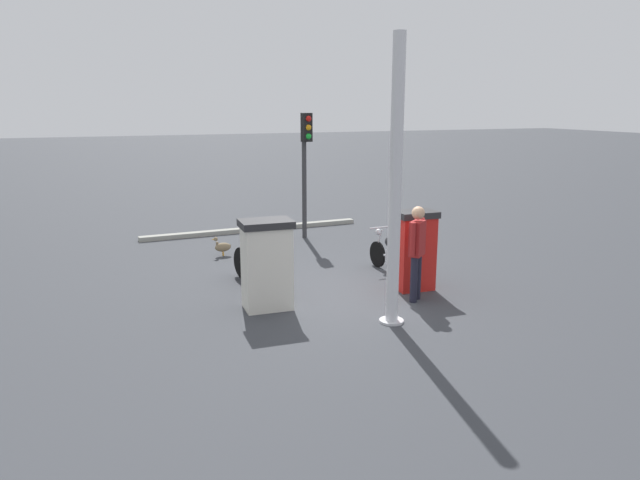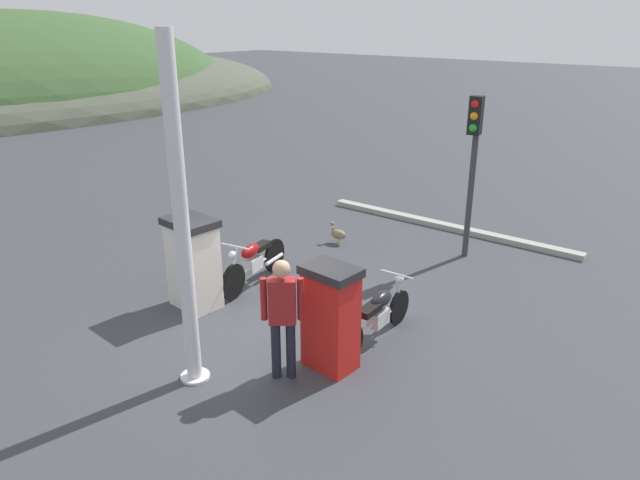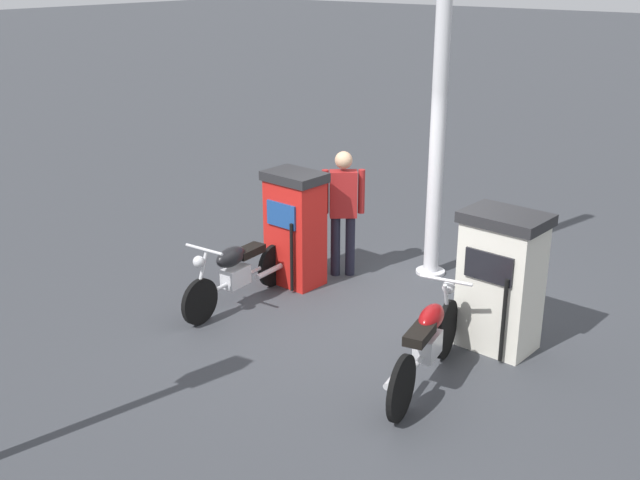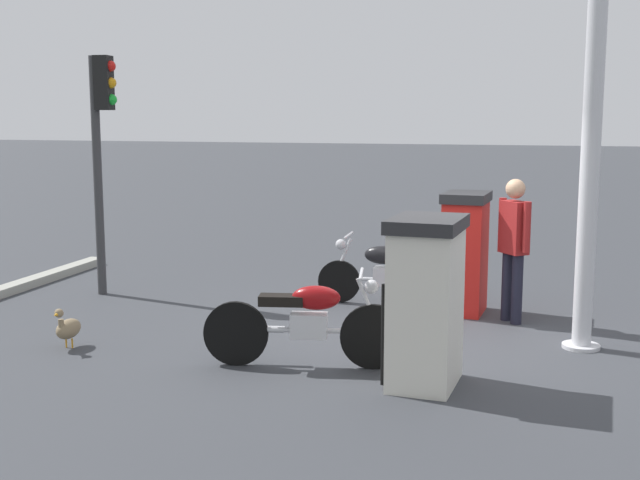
{
  "view_description": "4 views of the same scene",
  "coord_description": "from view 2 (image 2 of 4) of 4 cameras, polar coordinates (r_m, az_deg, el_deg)",
  "views": [
    {
      "loc": [
        -9.61,
        4.23,
        3.47
      ],
      "look_at": [
        1.36,
        -0.18,
        0.72
      ],
      "focal_mm": 32.88,
      "sensor_mm": 36.0,
      "label": 1
    },
    {
      "loc": [
        -5.83,
        -5.84,
        4.61
      ],
      "look_at": [
        1.52,
        0.2,
        0.97
      ],
      "focal_mm": 32.68,
      "sensor_mm": 36.0,
      "label": 2
    },
    {
      "loc": [
        7.02,
        4.74,
        4.08
      ],
      "look_at": [
        0.61,
        -0.34,
        1.11
      ],
      "focal_mm": 43.48,
      "sensor_mm": 36.0,
      "label": 3
    },
    {
      "loc": [
        -1.47,
        8.71,
        2.48
      ],
      "look_at": [
        1.33,
        -0.5,
        1.0
      ],
      "focal_mm": 45.85,
      "sensor_mm": 36.0,
      "label": 4
    }
  ],
  "objects": [
    {
      "name": "motorcycle_near_pump",
      "position": [
        8.84,
        5.68,
        -7.22
      ],
      "size": [
        1.96,
        0.56,
        0.92
      ],
      "color": "black",
      "rests_on": "ground"
    },
    {
      "name": "attendant_person",
      "position": [
        7.72,
        -3.7,
        -7.01
      ],
      "size": [
        0.43,
        0.5,
        1.73
      ],
      "color": "#1E1E2D",
      "rests_on": "ground"
    },
    {
      "name": "ground_plane",
      "position": [
        9.45,
        -4.94,
        -8.34
      ],
      "size": [
        120.0,
        120.0,
        0.0
      ],
      "primitive_type": "plane",
      "color": "#383A3F"
    },
    {
      "name": "fuel_pump_far",
      "position": [
        9.93,
        -12.28,
        -2.15
      ],
      "size": [
        0.7,
        0.91,
        1.56
      ],
      "color": "silver",
      "rests_on": "ground"
    },
    {
      "name": "wandering_duck",
      "position": [
        12.64,
        1.77,
        0.64
      ],
      "size": [
        0.2,
        0.46,
        0.47
      ],
      "color": "#847051",
      "rests_on": "ground"
    },
    {
      "name": "roadside_traffic_light",
      "position": [
        11.7,
        14.8,
        8.61
      ],
      "size": [
        0.39,
        0.27,
        3.26
      ],
      "color": "#38383A",
      "rests_on": "ground"
    },
    {
      "name": "distant_hill_secondary",
      "position": [
        37.67,
        -27.41,
        11.66
      ],
      "size": [
        27.42,
        18.02,
        10.12
      ],
      "color": "#38562D",
      "rests_on": "ground"
    },
    {
      "name": "motorcycle_far_pump",
      "position": [
        10.64,
        -6.51,
        -2.03
      ],
      "size": [
        1.98,
        0.63,
        0.96
      ],
      "color": "black",
      "rests_on": "ground"
    },
    {
      "name": "canopy_support_pole",
      "position": [
        7.39,
        -13.38,
        1.2
      ],
      "size": [
        0.4,
        0.4,
        4.52
      ],
      "color": "silver",
      "rests_on": "ground"
    },
    {
      "name": "distant_hill_main",
      "position": [
        38.69,
        -26.75,
        11.95
      ],
      "size": [
        34.99,
        20.63,
        6.14
      ],
      "color": "#4C5142",
      "rests_on": "ground"
    },
    {
      "name": "fuel_pump_near",
      "position": [
        8.04,
        1.06,
        -7.55
      ],
      "size": [
        0.61,
        0.78,
        1.52
      ],
      "color": "red",
      "rests_on": "ground"
    },
    {
      "name": "road_edge_kerb",
      "position": [
        13.88,
        12.28,
        1.32
      ],
      "size": [
        0.42,
        6.17,
        0.12
      ],
      "color": "#9E9E93",
      "rests_on": "ground"
    }
  ]
}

